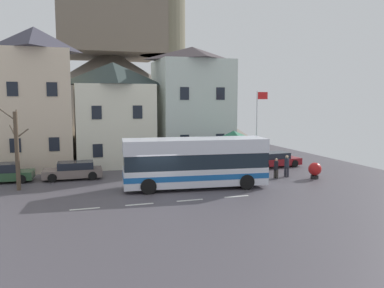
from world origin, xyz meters
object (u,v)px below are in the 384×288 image
at_px(parked_car_01, 74,171).
at_px(flagpole, 258,126).
at_px(pedestrian_01, 276,168).
at_px(public_bench, 246,163).
at_px(townhouse_02, 192,105).
at_px(parked_car_03, 212,161).
at_px(harbour_buoy, 315,170).
at_px(parked_car_02, 2,173).
at_px(pedestrian_00, 287,165).
at_px(bus_shelter, 234,138).
at_px(parked_car_00, 274,160).
at_px(transit_bus, 195,163).
at_px(hilltop_castle, 111,92).
at_px(townhouse_00, 36,98).
at_px(bare_tree_00, 17,149).
at_px(townhouse_01, 114,114).

bearing_deg(parked_car_01, flagpole, 171.59).
distance_m(pedestrian_01, public_bench, 4.61).
relative_size(townhouse_02, parked_car_01, 2.53).
bearing_deg(parked_car_03, parked_car_01, 176.16).
height_order(parked_car_01, harbour_buoy, parked_car_01).
relative_size(parked_car_02, pedestrian_00, 2.51).
bearing_deg(bus_shelter, parked_car_00, 21.54).
distance_m(transit_bus, parked_car_00, 10.86).
bearing_deg(parked_car_00, hilltop_castle, 112.33).
relative_size(hilltop_castle, parked_car_02, 9.75).
relative_size(parked_car_03, pedestrian_00, 2.57).
bearing_deg(pedestrian_00, parked_car_01, 165.33).
distance_m(townhouse_02, flagpole, 8.73).
distance_m(parked_car_02, flagpole, 19.37).
distance_m(transit_bus, bus_shelter, 6.01).
height_order(parked_car_03, public_bench, parked_car_03).
distance_m(transit_bus, parked_car_01, 9.55).
xyz_separation_m(transit_bus, public_bench, (6.51, 5.68, -1.21)).
bearing_deg(townhouse_00, public_bench, -19.01).
bearing_deg(parked_car_02, townhouse_02, 21.44).
distance_m(hilltop_castle, flagpole, 27.65).
distance_m(flagpole, harbour_buoy, 5.45).
relative_size(pedestrian_00, bare_tree_00, 0.30).
bearing_deg(hilltop_castle, townhouse_02, -72.15).
relative_size(townhouse_02, hilltop_castle, 0.27).
height_order(public_bench, flagpole, flagpole).
distance_m(townhouse_00, harbour_buoy, 23.74).
height_order(townhouse_01, flagpole, townhouse_01).
bearing_deg(townhouse_01, public_bench, -26.08).
relative_size(parked_car_00, pedestrian_01, 3.06).
bearing_deg(hilltop_castle, townhouse_00, -114.86).
xyz_separation_m(transit_bus, parked_car_01, (-7.79, 5.42, -1.04)).
height_order(hilltop_castle, public_bench, hilltop_castle).
bearing_deg(townhouse_00, parked_car_00, -16.56).
height_order(pedestrian_01, flagpole, flagpole).
bearing_deg(parked_car_02, parked_car_03, 4.49).
bearing_deg(pedestrian_00, townhouse_00, 150.93).
distance_m(townhouse_02, parked_car_01, 13.40).
height_order(hilltop_castle, harbour_buoy, hilltop_castle).
bearing_deg(townhouse_00, townhouse_01, -6.02).
relative_size(hilltop_castle, public_bench, 25.25).
xyz_separation_m(bus_shelter, parked_car_01, (-12.27, 1.60, -2.27)).
bearing_deg(pedestrian_01, parked_car_00, 62.31).
bearing_deg(parked_car_01, bare_tree_00, 38.06).
bearing_deg(pedestrian_00, bus_shelter, 143.42).
distance_m(townhouse_01, parked_car_01, 7.68).
bearing_deg(townhouse_00, transit_bus, -47.53).
bearing_deg(parked_car_03, parked_car_02, 173.44).
bearing_deg(parked_car_00, townhouse_02, 132.91).
xyz_separation_m(townhouse_00, townhouse_01, (6.46, -0.68, -1.42)).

